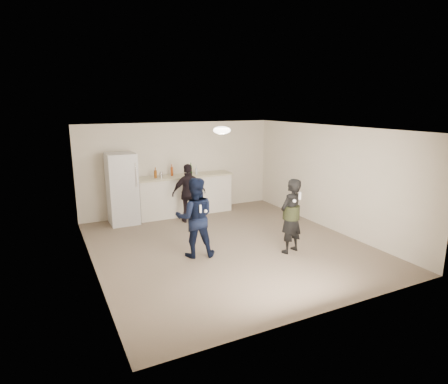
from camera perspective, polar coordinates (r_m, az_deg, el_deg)
name	(u,v)px	position (r m, az deg, el deg)	size (l,w,h in m)	color
floor	(228,246)	(8.16, 0.63, -8.18)	(6.00, 6.00, 0.00)	#6B5B4C
ceiling	(228,129)	(7.60, 0.68, 9.63)	(6.00, 6.00, 0.00)	silver
wall_back	(179,168)	(10.50, -6.82, 3.69)	(6.00, 6.00, 0.00)	beige
wall_front	(327,233)	(5.39, 15.37, -5.99)	(6.00, 6.00, 0.00)	beige
wall_left	(90,205)	(7.01, -19.80, -1.84)	(6.00, 6.00, 0.00)	beige
wall_right	(330,178)	(9.33, 15.88, 2.07)	(6.00, 6.00, 0.00)	beige
counter	(185,195)	(10.35, -5.97, -0.53)	(2.60, 0.56, 1.05)	silver
counter_top	(184,176)	(10.23, -6.05, 2.43)	(2.68, 0.64, 0.04)	#BCB592
fridge	(122,189)	(9.75, -15.24, 0.47)	(0.70, 0.70, 1.80)	silver
fridge_handle	(136,175)	(9.37, -13.27, 2.58)	(0.02, 0.02, 0.60)	silver
ceiling_dome	(222,130)	(7.88, -0.33, 9.40)	(0.36, 0.36, 0.16)	white
shaker	(161,175)	(9.92, -9.56, 2.59)	(0.08, 0.08, 0.17)	silver
man	(195,217)	(7.41, -4.43, -3.89)	(0.78, 0.61, 1.60)	#0E1A3D
woman	(291,216)	(7.70, 10.18, -3.62)	(0.56, 0.37, 1.54)	black
camo_shorts	(291,212)	(7.68, 10.20, -3.06)	(0.34, 0.34, 0.28)	#293317
spectator	(189,193)	(9.62, -5.36, -0.17)	(0.89, 0.37, 1.51)	black
remote_man	(200,209)	(7.09, -3.62, -2.57)	(0.04, 0.04, 0.15)	white
nunchuk_man	(206,211)	(7.18, -2.82, -2.93)	(0.07, 0.07, 0.07)	white
remote_woman	(300,196)	(7.39, 11.48, -0.56)	(0.04, 0.04, 0.15)	silver
nunchuk_woman	(294,201)	(7.38, 10.69, -1.35)	(0.07, 0.07, 0.07)	white
bottle_cluster	(177,172)	(10.12, -7.24, 3.04)	(1.22, 0.32, 0.28)	#B8BEC4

